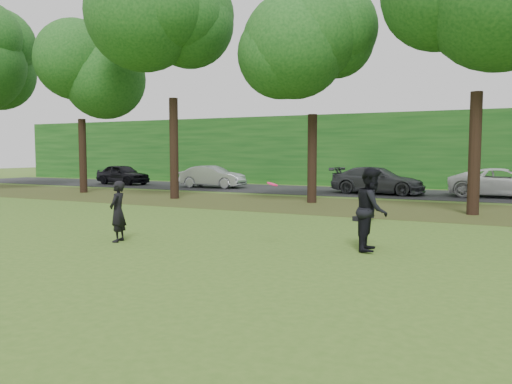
# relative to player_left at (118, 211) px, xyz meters

# --- Properties ---
(ground) EXTENTS (120.00, 120.00, 0.00)m
(ground) POSITION_rel_player_left_xyz_m (4.20, -2.01, -0.81)
(ground) COLOR #3A5B1C
(ground) RESTS_ON ground
(leaf_litter) EXTENTS (60.00, 7.00, 0.01)m
(leaf_litter) POSITION_rel_player_left_xyz_m (4.20, 10.99, -0.80)
(leaf_litter) COLOR #423717
(leaf_litter) RESTS_ON ground
(street) EXTENTS (70.00, 7.00, 0.02)m
(street) POSITION_rel_player_left_xyz_m (4.20, 18.99, -0.80)
(street) COLOR black
(street) RESTS_ON ground
(far_hedge) EXTENTS (70.00, 3.00, 5.00)m
(far_hedge) POSITION_rel_player_left_xyz_m (4.20, 24.99, 1.69)
(far_hedge) COLOR #134415
(far_hedge) RESTS_ON ground
(player_left) EXTENTS (0.54, 0.68, 1.62)m
(player_left) POSITION_rel_player_left_xyz_m (0.00, 0.00, 0.00)
(player_left) COLOR black
(player_left) RESTS_ON ground
(player_right) EXTENTS (0.87, 1.06, 2.01)m
(player_right) POSITION_rel_player_left_xyz_m (6.32, 1.74, 0.20)
(player_right) COLOR black
(player_right) RESTS_ON ground
(parked_cars) EXTENTS (38.63, 3.21, 1.51)m
(parked_cars) POSITION_rel_player_left_xyz_m (1.81, 18.42, -0.06)
(parked_cars) COLOR black
(parked_cars) RESTS_ON street
(frisbee) EXTENTS (0.37, 0.38, 0.13)m
(frisbee) POSITION_rel_player_left_xyz_m (4.10, 0.85, 0.79)
(frisbee) COLOR #F9145D
(frisbee) RESTS_ON ground
(seated_person) EXTENTS (0.63, 0.83, 0.83)m
(seated_person) POSITION_rel_player_left_xyz_m (4.89, 7.03, -0.50)
(seated_person) COLOR black
(seated_person) RESTS_ON ground
(tree_line) EXTENTS (55.30, 7.90, 12.31)m
(tree_line) POSITION_rel_player_left_xyz_m (3.86, 10.92, 7.04)
(tree_line) COLOR black
(tree_line) RESTS_ON ground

